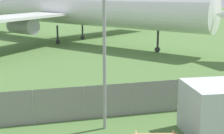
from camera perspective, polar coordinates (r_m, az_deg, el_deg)
perimeter_fence at (r=16.89m, az=3.40°, el=-5.86°), size 56.07×0.07×1.81m
airplane at (r=41.50m, az=-6.38°, el=10.46°), size 31.75×35.98×12.60m
light_mast at (r=14.34m, az=-1.41°, el=4.79°), size 0.44×0.44×6.98m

